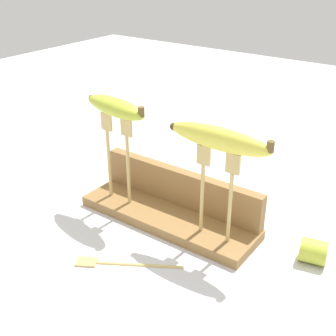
{
  "coord_description": "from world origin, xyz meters",
  "views": [
    {
      "loc": [
        0.44,
        -0.62,
        0.5
      ],
      "look_at": [
        0.0,
        0.0,
        0.12
      ],
      "focal_mm": 47.76,
      "sensor_mm": 36.0,
      "label": 1
    }
  ],
  "objects_px": {
    "fork_fallen_near": "(115,263)",
    "banana_chunk_near": "(314,251)",
    "fork_stand_right": "(217,186)",
    "banana_raised_left": "(115,107)",
    "banana_raised_right": "(219,139)",
    "fork_stand_left": "(118,151)"
  },
  "relations": [
    {
      "from": "banana_raised_right",
      "to": "banana_chunk_near",
      "type": "xyz_separation_m",
      "value": [
        0.17,
        0.06,
        -0.19
      ]
    },
    {
      "from": "banana_raised_right",
      "to": "fork_fallen_near",
      "type": "height_order",
      "value": "banana_raised_right"
    },
    {
      "from": "fork_stand_right",
      "to": "banana_raised_left",
      "type": "height_order",
      "value": "banana_raised_left"
    },
    {
      "from": "fork_stand_right",
      "to": "banana_chunk_near",
      "type": "bearing_deg",
      "value": 19.37
    },
    {
      "from": "fork_fallen_near",
      "to": "banana_chunk_near",
      "type": "distance_m",
      "value": 0.35
    },
    {
      "from": "fork_stand_right",
      "to": "fork_fallen_near",
      "type": "relative_size",
      "value": 1.01
    },
    {
      "from": "banana_raised_left",
      "to": "banana_raised_right",
      "type": "height_order",
      "value": "banana_raised_left"
    },
    {
      "from": "fork_fallen_near",
      "to": "banana_chunk_near",
      "type": "xyz_separation_m",
      "value": [
        0.28,
        0.21,
        0.02
      ]
    },
    {
      "from": "fork_stand_left",
      "to": "banana_raised_right",
      "type": "bearing_deg",
      "value": 0.0
    },
    {
      "from": "fork_stand_right",
      "to": "fork_fallen_near",
      "type": "bearing_deg",
      "value": -126.24
    },
    {
      "from": "fork_stand_left",
      "to": "banana_raised_right",
      "type": "relative_size",
      "value": 0.95
    },
    {
      "from": "banana_raised_right",
      "to": "fork_stand_right",
      "type": "bearing_deg",
      "value": -0.31
    },
    {
      "from": "banana_raised_right",
      "to": "banana_chunk_near",
      "type": "bearing_deg",
      "value": 19.36
    },
    {
      "from": "fork_stand_right",
      "to": "banana_raised_left",
      "type": "relative_size",
      "value": 1.04
    },
    {
      "from": "banana_raised_left",
      "to": "fork_fallen_near",
      "type": "height_order",
      "value": "banana_raised_left"
    },
    {
      "from": "banana_raised_right",
      "to": "banana_chunk_near",
      "type": "distance_m",
      "value": 0.26
    },
    {
      "from": "banana_raised_right",
      "to": "fork_fallen_near",
      "type": "xyz_separation_m",
      "value": [
        -0.11,
        -0.15,
        -0.21
      ]
    },
    {
      "from": "banana_raised_left",
      "to": "banana_raised_right",
      "type": "relative_size",
      "value": 0.85
    },
    {
      "from": "fork_stand_left",
      "to": "fork_fallen_near",
      "type": "height_order",
      "value": "fork_stand_left"
    },
    {
      "from": "fork_fallen_near",
      "to": "fork_stand_left",
      "type": "bearing_deg",
      "value": 128.04
    },
    {
      "from": "fork_stand_right",
      "to": "fork_fallen_near",
      "type": "distance_m",
      "value": 0.22
    },
    {
      "from": "fork_stand_right",
      "to": "banana_raised_left",
      "type": "bearing_deg",
      "value": 180.0
    }
  ]
}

